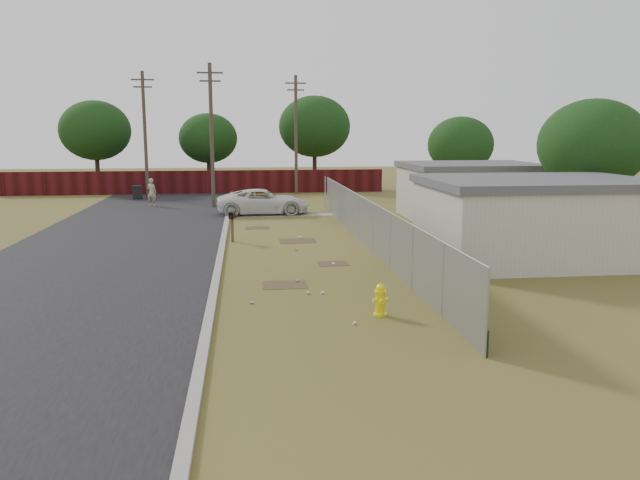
{
  "coord_description": "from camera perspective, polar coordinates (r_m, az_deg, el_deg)",
  "views": [
    {
      "loc": [
        -2.01,
        -24.35,
        4.87
      ],
      "look_at": [
        0.57,
        -3.1,
        1.1
      ],
      "focal_mm": 35.0,
      "sensor_mm": 36.0,
      "label": 1
    }
  ],
  "objects": [
    {
      "name": "fire_hydrant",
      "position": [
        16.71,
        5.53,
        -5.5
      ],
      "size": [
        0.41,
        0.42,
        0.9
      ],
      "color": "yellow",
      "rests_on": "ground"
    },
    {
      "name": "horizon_trees",
      "position": [
        48.0,
        -3.57,
        9.68
      ],
      "size": [
        33.32,
        31.94,
        7.78
      ],
      "color": "#372618",
      "rests_on": "ground"
    },
    {
      "name": "mailbox",
      "position": [
        27.71,
        -8.04,
        2.02
      ],
      "size": [
        0.3,
        0.6,
        1.36
      ],
      "color": "brown",
      "rests_on": "ground"
    },
    {
      "name": "trash_bin",
      "position": [
        46.62,
        -16.37,
        4.2
      ],
      "size": [
        0.79,
        0.77,
        0.98
      ],
      "color": "black",
      "rests_on": "ground"
    },
    {
      "name": "scattered_litter",
      "position": [
        21.12,
        -1.18,
        -3.24
      ],
      "size": [
        3.19,
        13.27,
        0.07
      ],
      "color": "white",
      "rests_on": "ground"
    },
    {
      "name": "pickup_truck",
      "position": [
        36.77,
        -5.21,
        3.5
      ],
      "size": [
        5.45,
        2.66,
        1.49
      ],
      "primitive_type": "imported",
      "rotation": [
        0.0,
        0.0,
        1.6
      ],
      "color": "silver",
      "rests_on": "ground"
    },
    {
      "name": "chainlink_fence",
      "position": [
        26.21,
        4.45,
        1.02
      ],
      "size": [
        0.1,
        27.06,
        2.02
      ],
      "color": "#93969B",
      "rests_on": "ground"
    },
    {
      "name": "privacy_fence",
      "position": [
        49.67,
        -11.55,
        5.2
      ],
      "size": [
        30.0,
        0.12,
        1.8
      ],
      "primitive_type": "cube",
      "color": "#470F13",
      "rests_on": "ground"
    },
    {
      "name": "street",
      "position": [
        33.11,
        -15.09,
        1.21
      ],
      "size": [
        15.1,
        60.0,
        0.12
      ],
      "color": "black",
      "rests_on": "ground"
    },
    {
      "name": "pedestrian",
      "position": [
        42.11,
        -15.14,
        4.24
      ],
      "size": [
        0.78,
        0.67,
        1.82
      ],
      "primitive_type": "imported",
      "rotation": [
        0.0,
        0.0,
        2.72
      ],
      "color": "tan",
      "rests_on": "ground"
    },
    {
      "name": "utility_poles",
      "position": [
        45.05,
        -9.16,
        9.64
      ],
      "size": [
        12.6,
        8.24,
        9.0
      ],
      "color": "#483B30",
      "rests_on": "ground"
    },
    {
      "name": "houses",
      "position": [
        30.06,
        16.08,
        3.27
      ],
      "size": [
        9.3,
        17.24,
        3.1
      ],
      "color": "#BDB7AB",
      "rests_on": "ground"
    },
    {
      "name": "ground",
      "position": [
        24.92,
        -2.16,
        -1.29
      ],
      "size": [
        120.0,
        120.0,
        0.0
      ],
      "primitive_type": "plane",
      "color": "brown",
      "rests_on": "ground"
    }
  ]
}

